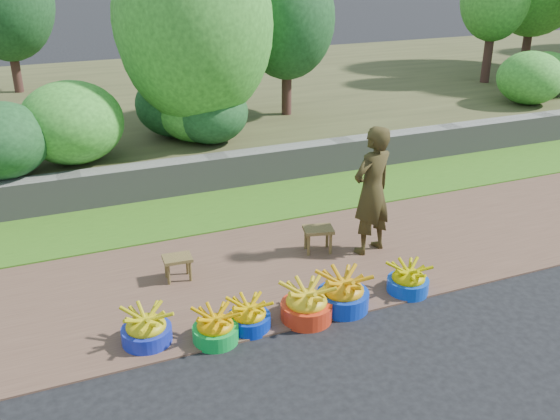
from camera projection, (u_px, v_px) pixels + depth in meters
name	position (u px, v px, depth m)	size (l,w,h in m)	color
ground_plane	(336.00, 320.00, 6.49)	(120.00, 120.00, 0.00)	black
dirt_shoulder	(289.00, 266.00, 7.55)	(80.00, 2.50, 0.02)	brown
grass_verge	(235.00, 206.00, 9.24)	(80.00, 1.50, 0.04)	#396E18
retaining_wall	(217.00, 172.00, 9.86)	(80.00, 0.35, 0.55)	slate
earth_bank	(151.00, 106.00, 14.02)	(80.00, 10.00, 0.50)	#464725
basin_a	(146.00, 329.00, 6.06)	(0.49, 0.49, 0.37)	#1626A5
basin_b	(215.00, 328.00, 6.10)	(0.45, 0.45, 0.34)	#0E9B36
basin_c	(249.00, 316.00, 6.30)	(0.44, 0.44, 0.33)	#0627AA
basin_d	(306.00, 304.00, 6.44)	(0.54, 0.54, 0.40)	red
basin_e	(343.00, 293.00, 6.64)	(0.56, 0.56, 0.42)	#0C30B0
basin_f	(408.00, 280.00, 6.95)	(0.47, 0.47, 0.35)	#0C3DB6
stool_left	(178.00, 261.00, 7.16)	(0.34, 0.27, 0.29)	brown
stool_right	(318.00, 233.00, 7.80)	(0.42, 0.36, 0.32)	brown
vendor_woman	(372.00, 191.00, 7.60)	(0.59, 0.39, 1.63)	black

